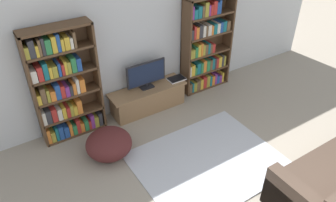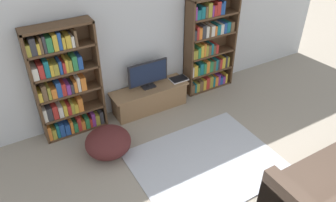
{
  "view_description": "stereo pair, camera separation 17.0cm",
  "coord_description": "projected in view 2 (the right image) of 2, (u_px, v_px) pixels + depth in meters",
  "views": [
    {
      "loc": [
        -2.22,
        -0.45,
        3.59
      ],
      "look_at": [
        0.04,
        3.1,
        0.7
      ],
      "focal_mm": 35.0,
      "sensor_mm": 36.0,
      "label": 1
    },
    {
      "loc": [
        -2.07,
        -0.54,
        3.59
      ],
      "look_at": [
        0.04,
        3.1,
        0.7
      ],
      "focal_mm": 35.0,
      "sensor_mm": 36.0,
      "label": 2
    }
  ],
  "objects": [
    {
      "name": "television",
      "position": [
        148.0,
        74.0,
        5.76
      ],
      "size": [
        0.75,
        0.16,
        0.5
      ],
      "color": "black",
      "rests_on": "tv_stand"
    },
    {
      "name": "tv_stand",
      "position": [
        150.0,
        98.0,
        6.02
      ],
      "size": [
        1.43,
        0.44,
        0.45
      ],
      "color": "#8E6B47",
      "rests_on": "ground_plane"
    },
    {
      "name": "wall_back",
      "position": [
        132.0,
        40.0,
        5.55
      ],
      "size": [
        8.8,
        0.06,
        2.6
      ],
      "color": "silver",
      "rests_on": "ground_plane"
    },
    {
      "name": "bookshelf_left",
      "position": [
        64.0,
        85.0,
        5.12
      ],
      "size": [
        1.03,
        0.3,
        1.89
      ],
      "color": "#513823",
      "rests_on": "ground_plane"
    },
    {
      "name": "laptop",
      "position": [
        179.0,
        79.0,
        6.12
      ],
      "size": [
        0.32,
        0.23,
        0.03
      ],
      "color": "silver",
      "rests_on": "tv_stand"
    },
    {
      "name": "area_rug",
      "position": [
        206.0,
        162.0,
        4.97
      ],
      "size": [
        2.13,
        1.71,
        0.02
      ],
      "color": "#B2B7C1",
      "rests_on": "ground_plane"
    },
    {
      "name": "bookshelf_right",
      "position": [
        208.0,
        47.0,
        6.27
      ],
      "size": [
        1.03,
        0.3,
        1.89
      ],
      "color": "#513823",
      "rests_on": "ground_plane"
    },
    {
      "name": "beanbag_ottoman",
      "position": [
        108.0,
        142.0,
        5.04
      ],
      "size": [
        0.71,
        0.71,
        0.43
      ],
      "primitive_type": "ellipsoid",
      "color": "#4C1E1E",
      "rests_on": "ground_plane"
    }
  ]
}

